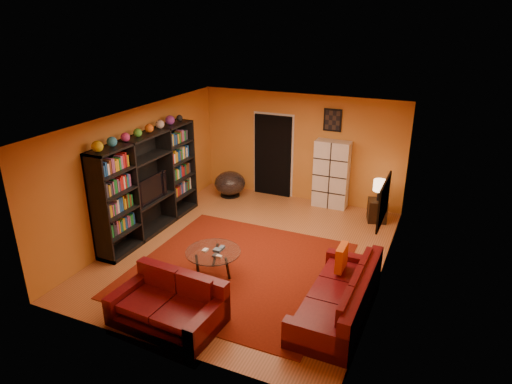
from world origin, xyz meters
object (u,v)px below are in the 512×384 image
at_px(bowl_chair, 230,183).
at_px(table_lamp, 380,186).
at_px(side_table, 377,210).
at_px(entertainment_unit, 149,184).
at_px(tv, 148,189).
at_px(sofa, 343,298).
at_px(storage_cabinet, 331,174).
at_px(loveseat, 171,304).
at_px(coffee_table, 213,254).

xyz_separation_m(bowl_chair, table_lamp, (3.67, -0.00, 0.50)).
bearing_deg(side_table, entertainment_unit, -150.78).
relative_size(tv, sofa, 0.41).
relative_size(sofa, storage_cabinet, 1.43).
height_order(tv, sofa, tv).
distance_m(sofa, side_table, 3.62).
bearing_deg(loveseat, storage_cabinet, -7.64).
relative_size(side_table, table_lamp, 1.06).
distance_m(side_table, table_lamp, 0.58).
bearing_deg(loveseat, side_table, -21.14).
bearing_deg(bowl_chair, side_table, -0.03).
xyz_separation_m(storage_cabinet, side_table, (1.19, -0.39, -0.56)).
xyz_separation_m(storage_cabinet, bowl_chair, (-2.48, -0.39, -0.47)).
distance_m(entertainment_unit, bowl_chair, 2.59).
xyz_separation_m(loveseat, coffee_table, (-0.01, 1.35, 0.16)).
relative_size(entertainment_unit, sofa, 1.31).
height_order(entertainment_unit, coffee_table, entertainment_unit).
bearing_deg(tv, side_table, -59.52).
height_order(sofa, bowl_chair, sofa).
height_order(bowl_chair, side_table, bowl_chair).
bearing_deg(entertainment_unit, table_lamp, 29.22).
distance_m(loveseat, storage_cabinet, 5.34).
height_order(sofa, coffee_table, sofa).
bearing_deg(storage_cabinet, bowl_chair, -171.21).
xyz_separation_m(tv, side_table, (4.26, 2.50, -0.74)).
bearing_deg(loveseat, table_lamp, -21.14).
bearing_deg(tv, loveseat, -138.71).
bearing_deg(loveseat, tv, 44.89).
distance_m(storage_cabinet, table_lamp, 1.25).
distance_m(tv, loveseat, 3.16).
distance_m(entertainment_unit, storage_cabinet, 4.20).
relative_size(loveseat, side_table, 3.35).
bearing_deg(storage_cabinet, tv, -136.82).
bearing_deg(storage_cabinet, table_lamp, -18.44).
height_order(tv, loveseat, tv).
bearing_deg(entertainment_unit, storage_cabinet, 41.90).
distance_m(sofa, bowl_chair, 5.23).
distance_m(tv, bowl_chair, 2.66).
bearing_deg(entertainment_unit, coffee_table, -27.12).
bearing_deg(sofa, coffee_table, 177.25).
xyz_separation_m(coffee_table, bowl_chair, (-1.44, 3.47, -0.11)).
height_order(tv, coffee_table, tv).
bearing_deg(table_lamp, tv, -149.52).
bearing_deg(table_lamp, coffee_table, -122.69).
bearing_deg(entertainment_unit, loveseat, -49.17).
bearing_deg(coffee_table, side_table, 57.31).
height_order(coffee_table, storage_cabinet, storage_cabinet).
bearing_deg(bowl_chair, coffee_table, -67.51).
xyz_separation_m(loveseat, side_table, (2.22, 4.82, -0.03)).
bearing_deg(tv, coffee_table, -115.52).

